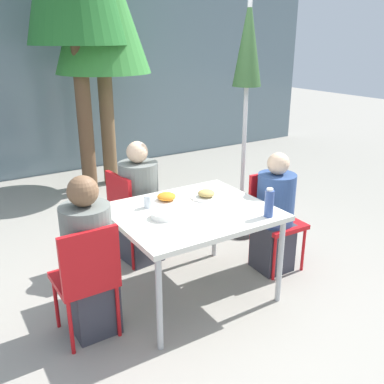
% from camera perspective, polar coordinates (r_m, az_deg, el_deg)
% --- Properties ---
extents(ground_plane, '(24.00, 24.00, 0.00)m').
position_cam_1_polar(ground_plane, '(3.70, 0.00, -13.35)').
color(ground_plane, gray).
extents(building_facade, '(10.00, 0.20, 3.00)m').
position_cam_1_polar(building_facade, '(6.97, -19.00, 14.54)').
color(building_facade, slate).
rests_on(building_facade, ground).
extents(dining_table, '(1.20, 1.03, 0.76)m').
position_cam_1_polar(dining_table, '(3.37, 0.00, -3.33)').
color(dining_table, silver).
rests_on(dining_table, ground).
extents(chair_left, '(0.41, 0.41, 0.88)m').
position_cam_1_polar(chair_left, '(3.04, -13.83, -10.58)').
color(chair_left, red).
rests_on(chair_left, ground).
extents(person_left, '(0.35, 0.35, 1.19)m').
position_cam_1_polar(person_left, '(3.10, -13.53, -9.03)').
color(person_left, '#383842').
rests_on(person_left, ground).
extents(chair_right, '(0.42, 0.42, 0.88)m').
position_cam_1_polar(chair_right, '(3.99, 10.75, -2.74)').
color(chair_right, red).
rests_on(chair_right, ground).
extents(person_right, '(0.33, 0.33, 1.11)m').
position_cam_1_polar(person_right, '(3.90, 10.94, -3.24)').
color(person_right, '#383842').
rests_on(person_right, ground).
extents(chair_far, '(0.45, 0.45, 0.88)m').
position_cam_1_polar(chair_far, '(4.02, -8.33, -2.41)').
color(chair_far, red).
rests_on(chair_far, ground).
extents(person_far, '(0.36, 0.36, 1.17)m').
position_cam_1_polar(person_far, '(4.01, -7.00, -1.98)').
color(person_far, '#383842').
rests_on(person_far, ground).
extents(closed_umbrella, '(0.36, 0.36, 2.42)m').
position_cam_1_polar(closed_umbrella, '(4.32, 7.40, 16.57)').
color(closed_umbrella, '#333333').
rests_on(closed_umbrella, ground).
extents(plate_0, '(0.28, 0.28, 0.08)m').
position_cam_1_polar(plate_0, '(3.51, -3.42, -0.85)').
color(plate_0, white).
rests_on(plate_0, dining_table).
extents(plate_1, '(0.26, 0.26, 0.07)m').
position_cam_1_polar(plate_1, '(3.59, 1.93, -0.40)').
color(plate_1, white).
rests_on(plate_1, dining_table).
extents(bottle, '(0.07, 0.07, 0.22)m').
position_cam_1_polar(bottle, '(3.24, 10.24, -1.46)').
color(bottle, '#334C8E').
rests_on(bottle, dining_table).
extents(drinking_cup, '(0.07, 0.07, 0.10)m').
position_cam_1_polar(drinking_cup, '(3.40, -5.89, -1.26)').
color(drinking_cup, silver).
rests_on(drinking_cup, dining_table).
extents(salad_bowl, '(0.20, 0.20, 0.05)m').
position_cam_1_polar(salad_bowl, '(3.20, -3.74, -3.04)').
color(salad_bowl, white).
rests_on(salad_bowl, dining_table).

